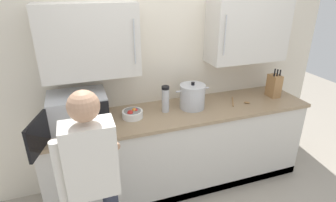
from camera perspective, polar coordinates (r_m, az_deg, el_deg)
name	(u,v)px	position (r m, az deg, el deg)	size (l,w,h in m)	color
back_wall_tiled	(170,51)	(2.95, 0.44, 10.34)	(3.82, 0.44, 2.82)	beige
counter_unit	(179,148)	(3.09, 2.37, -9.69)	(2.81, 0.65, 0.92)	beige
microwave_oven	(75,110)	(2.66, -18.66, -1.86)	(0.64, 0.77, 0.30)	#B7BABF
fruit_bowl	(133,113)	(2.72, -7.33, -2.57)	(0.20, 0.20, 0.10)	white
knife_block	(274,86)	(3.39, 21.04, 2.96)	(0.11, 0.15, 0.34)	#A37547
stock_pot	(192,96)	(2.89, 5.06, 0.95)	(0.36, 0.27, 0.28)	#B7BABF
thermos_flask	(165,99)	(2.78, -0.52, 0.43)	(0.08, 0.08, 0.28)	#B7BABF
wooden_spoon	(240,102)	(3.13, 14.57, -0.21)	(0.24, 0.22, 0.02)	#A37547
person_figure	(92,176)	(2.01, -15.36, -14.67)	(0.44, 0.63, 1.56)	#282D3D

